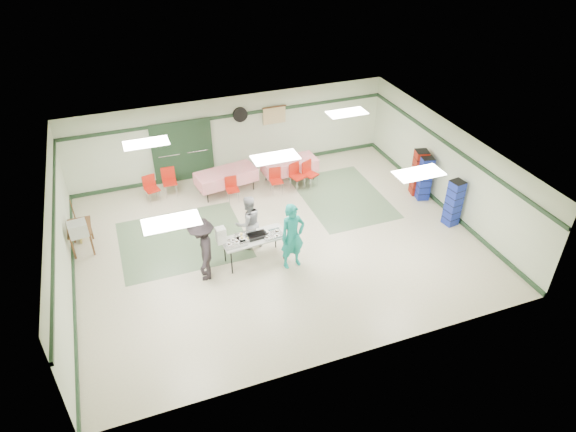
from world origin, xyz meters
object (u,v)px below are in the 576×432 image
object	(u,v)px
chair_c	(309,171)
chair_loose_b	(151,186)
volunteer_teal	(293,236)
dining_table_b	(226,176)
office_printer	(78,229)
volunteer_dark	(203,250)
broom	(76,219)
chair_b	(276,178)
chair_a	(296,173)
serving_table	(254,239)
crate_stack_red	(419,173)
crate_stack_blue_b	(454,203)
chair_d	(232,186)
crate_stack_blue_a	(424,178)
printer_table	(80,230)
dining_table_a	(290,165)
chair_loose_a	(169,179)
volunteer_grey	(248,223)

from	to	relation	value
chair_c	chair_loose_b	distance (m)	5.10
volunteer_teal	chair_c	distance (m)	4.23
dining_table_b	office_printer	size ratio (longest dim) A/B	4.33
volunteer_dark	broom	distance (m)	4.10
chair_b	chair_loose_b	distance (m)	3.97
chair_c	chair_a	bearing A→B (deg)	155.04
volunteer_teal	volunteer_dark	world-z (taller)	volunteer_teal
chair_a	volunteer_dark	bearing A→B (deg)	-157.90
serving_table	crate_stack_red	world-z (taller)	crate_stack_red
serving_table	crate_stack_blue_b	bearing A→B (deg)	-7.92
dining_table_b	chair_d	size ratio (longest dim) A/B	2.50
volunteer_teal	crate_stack_red	distance (m)	5.49
crate_stack_blue_a	printer_table	world-z (taller)	crate_stack_blue_a
chair_loose_b	dining_table_a	bearing A→B (deg)	-18.23
volunteer_dark	chair_loose_a	world-z (taller)	volunteer_dark
dining_table_b	volunteer_dark	bearing A→B (deg)	-121.41
chair_a	chair_c	bearing A→B (deg)	-19.99
volunteer_grey	crate_stack_red	bearing A→B (deg)	178.27
crate_stack_blue_b	broom	size ratio (longest dim) A/B	1.04
crate_stack_blue_a	chair_b	bearing A→B (deg)	154.73
serving_table	dining_table_b	distance (m)	3.76
chair_a	chair_c	xyz separation A→B (m)	(0.45, -0.00, -0.00)
volunteer_grey	volunteer_dark	xyz separation A→B (m)	(-1.44, -0.85, 0.08)
volunteer_teal	volunteer_grey	xyz separation A→B (m)	(-0.85, 1.17, -0.13)
dining_table_b	chair_d	xyz separation A→B (m)	(0.02, -0.57, -0.07)
crate_stack_blue_a	printer_table	bearing A→B (deg)	174.54
volunteer_dark	chair_a	xyz separation A→B (m)	(3.82, 3.39, -0.34)
volunteer_dark	dining_table_b	world-z (taller)	volunteer_dark
volunteer_teal	chair_loose_a	bearing A→B (deg)	109.68
volunteer_dark	crate_stack_red	world-z (taller)	volunteer_dark
dining_table_b	broom	distance (m)	4.76
serving_table	chair_c	distance (m)	4.29
crate_stack_blue_b	office_printer	xyz separation A→B (m)	(-10.30, 2.12, 0.21)
crate_stack_blue_b	printer_table	size ratio (longest dim) A/B	1.53
volunteer_dark	office_printer	world-z (taller)	volunteer_dark
dining_table_a	broom	size ratio (longest dim) A/B	1.32
chair_c	volunteer_grey	bearing A→B (deg)	-162.59
dining_table_a	printer_table	distance (m)	6.92
volunteer_dark	chair_loose_b	bearing A→B (deg)	-158.19
dining_table_a	crate_stack_blue_b	bearing A→B (deg)	-52.34
chair_loose_b	broom	size ratio (longest dim) A/B	0.63
chair_d	chair_loose_a	size ratio (longest dim) A/B	0.88
crate_stack_blue_a	broom	world-z (taller)	crate_stack_blue_a
chair_loose_b	office_printer	bearing A→B (deg)	-147.98
volunteer_dark	office_printer	xyz separation A→B (m)	(-2.91, 1.96, 0.05)
chair_b	printer_table	bearing A→B (deg)	-166.07
volunteer_teal	crate_stack_blue_a	bearing A→B (deg)	11.15
office_printer	broom	distance (m)	0.86
volunteer_dark	dining_table_a	size ratio (longest dim) A/B	0.96
dining_table_b	office_printer	distance (m)	4.97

